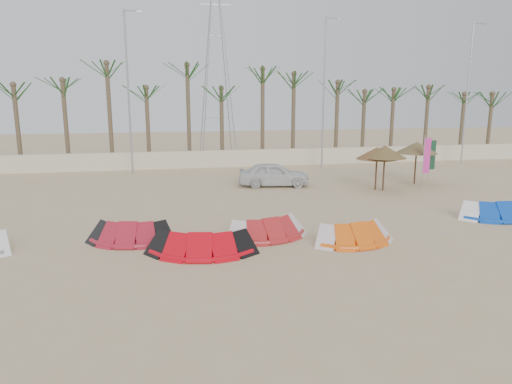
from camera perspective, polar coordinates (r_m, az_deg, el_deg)
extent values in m
plane|color=tan|center=(14.41, 4.88, -9.87)|extent=(120.00, 120.00, 0.00)
cube|color=beige|center=(35.35, -5.24, 4.15)|extent=(60.00, 0.30, 1.30)
cylinder|color=brown|center=(37.77, -27.39, 7.34)|extent=(0.32, 0.32, 6.50)
ellipsoid|color=#194719|center=(37.73, -27.87, 12.25)|extent=(4.00, 4.00, 2.40)
cylinder|color=brown|center=(36.38, -11.92, 8.28)|extent=(0.32, 0.32, 6.50)
ellipsoid|color=#194719|center=(36.35, -12.15, 13.39)|extent=(4.00, 4.00, 2.40)
cylinder|color=brown|center=(37.70, 3.62, 8.61)|extent=(0.32, 0.32, 6.50)
ellipsoid|color=#194719|center=(37.66, 3.69, 13.56)|extent=(4.00, 4.00, 2.40)
cylinder|color=brown|center=(41.45, 17.24, 8.40)|extent=(0.32, 0.32, 6.50)
ellipsoid|color=#194719|center=(41.42, 17.51, 12.89)|extent=(4.00, 4.00, 2.40)
cylinder|color=brown|center=(45.83, 26.13, 8.01)|extent=(0.32, 0.32, 6.50)
ellipsoid|color=#194719|center=(45.80, 26.50, 12.06)|extent=(4.00, 4.00, 2.40)
cylinder|color=#A5A8AD|center=(32.90, -15.66, 11.68)|extent=(0.14, 0.14, 11.00)
cylinder|color=#A5A8AD|center=(33.34, -15.29, 21.03)|extent=(1.00, 0.08, 0.08)
cube|color=#A5A8AD|center=(33.31, -14.36, 21.00)|extent=(0.35, 0.14, 0.10)
cylinder|color=#A5A8AD|center=(34.91, 8.45, 11.96)|extent=(0.14, 0.14, 11.00)
cylinder|color=#A5A8AD|center=(35.52, 9.54, 20.67)|extent=(1.00, 0.08, 0.08)
cube|color=#A5A8AD|center=(35.69, 10.34, 20.52)|extent=(0.35, 0.14, 0.10)
cylinder|color=#A5A8AD|center=(40.59, 24.90, 10.97)|extent=(0.14, 0.14, 11.00)
cylinder|color=#A5A8AD|center=(41.26, 26.16, 18.41)|extent=(1.00, 0.08, 0.08)
cube|color=#A5A8AD|center=(41.55, 26.73, 18.24)|extent=(0.35, 0.14, 0.10)
cube|color=white|center=(18.45, -28.82, -5.63)|extent=(0.91, 1.23, 0.40)
cylinder|color=#AA1A2B|center=(17.61, -15.43, -5.85)|extent=(2.80, 0.79, 0.20)
cube|color=black|center=(17.80, -19.53, -5.42)|extent=(0.82, 1.20, 0.40)
cube|color=black|center=(17.62, -11.29, -5.14)|extent=(0.82, 1.20, 0.40)
cylinder|color=red|center=(15.94, -6.82, -7.37)|extent=(3.39, 0.83, 0.20)
cube|color=black|center=(15.95, -12.41, -6.99)|extent=(0.79, 1.19, 0.40)
cube|color=black|center=(16.17, -1.41, -6.44)|extent=(0.79, 1.19, 0.40)
cylinder|color=red|center=(17.53, 1.58, -5.51)|extent=(2.88, 0.94, 0.20)
cube|color=silver|center=(17.34, -2.76, -5.19)|extent=(0.86, 1.22, 0.40)
cube|color=silver|center=(17.91, 5.62, -4.68)|extent=(0.86, 1.22, 0.40)
cylinder|color=#F86010|center=(17.27, 12.30, -6.05)|extent=(2.75, 0.59, 0.20)
cube|color=silver|center=(16.86, 8.32, -5.80)|extent=(0.75, 1.17, 0.40)
cube|color=silver|center=(17.83, 15.85, -5.15)|extent=(0.75, 1.17, 0.40)
cylinder|color=#0C43BC|center=(22.95, 28.13, -2.76)|extent=(3.20, 0.58, 0.20)
cube|color=white|center=(22.11, 25.12, -2.58)|extent=(0.73, 1.16, 0.40)
cylinder|color=#4C331E|center=(27.38, 14.80, 2.75)|extent=(0.10, 0.10, 2.40)
cone|color=brown|center=(27.25, 14.90, 4.73)|extent=(2.40, 2.40, 0.70)
cylinder|color=#4C331E|center=(27.24, 15.70, 2.78)|extent=(0.10, 0.10, 2.51)
cone|color=brown|center=(27.11, 15.82, 4.88)|extent=(2.45, 2.45, 0.70)
cylinder|color=#4C331E|center=(30.00, 19.32, 3.35)|extent=(0.10, 0.10, 2.52)
cone|color=olive|center=(29.88, 19.45, 5.27)|extent=(2.54, 2.54, 0.70)
cylinder|color=#A5A8AD|center=(28.44, 20.16, 3.51)|extent=(0.04, 0.04, 3.16)
cube|color=#DF319C|center=(28.50, 20.59, 4.27)|extent=(0.42, 0.02, 2.05)
cylinder|color=#A5A8AD|center=(30.67, 20.83, 3.70)|extent=(0.04, 0.04, 2.82)
cube|color=#174029|center=(30.75, 21.23, 4.33)|extent=(0.42, 0.06, 1.83)
imported|color=silver|center=(27.65, 2.24, 2.22)|extent=(4.47, 2.35, 1.45)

